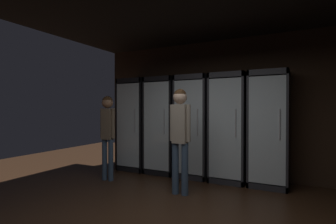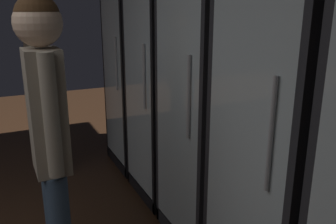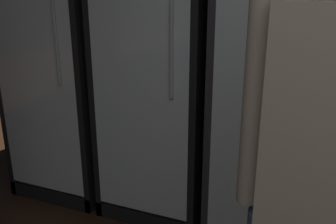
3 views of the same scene
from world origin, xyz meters
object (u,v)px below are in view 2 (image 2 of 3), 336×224
(cooler_far_left, at_px, (147,71))
(cooler_left, at_px, (177,84))
(shopper_near, at_px, (37,76))
(cooler_right, at_px, (301,136))
(shopper_far, at_px, (48,128))
(cooler_center, at_px, (223,103))

(cooler_far_left, distance_m, cooler_left, 0.71)
(cooler_left, bearing_deg, shopper_near, -121.80)
(cooler_far_left, relative_size, cooler_left, 1.00)
(shopper_near, bearing_deg, cooler_right, 27.25)
(shopper_near, distance_m, shopper_far, 1.58)
(cooler_far_left, height_order, shopper_near, cooler_far_left)
(cooler_far_left, height_order, cooler_center, same)
(cooler_left, height_order, cooler_right, same)
(cooler_center, distance_m, cooler_right, 0.71)
(cooler_far_left, height_order, shopper_far, cooler_far_left)
(shopper_near, bearing_deg, cooler_far_left, 92.24)
(cooler_right, height_order, shopper_far, cooler_right)
(cooler_far_left, bearing_deg, shopper_far, -36.03)
(shopper_far, bearing_deg, shopper_near, 176.27)
(cooler_far_left, height_order, cooler_left, same)
(cooler_center, bearing_deg, cooler_left, 179.84)
(cooler_center, xyz_separation_m, cooler_right, (0.71, 0.00, 0.00))
(cooler_far_left, height_order, cooler_right, same)
(cooler_left, distance_m, cooler_right, 1.42)
(cooler_left, bearing_deg, cooler_right, -0.04)
(cooler_left, xyz_separation_m, shopper_near, (-0.67, -1.08, 0.04))
(cooler_left, xyz_separation_m, cooler_center, (0.71, -0.00, -0.00))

